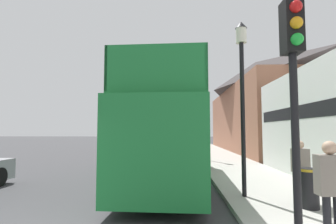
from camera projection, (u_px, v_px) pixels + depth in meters
ground_plane at (140, 153)px, 24.72m from camera, size 144.00×144.00×0.00m
sidewalk at (216, 155)px, 21.48m from camera, size 3.53×108.00×0.14m
brick_terrace_rear at (256, 106)px, 26.19m from camera, size 6.00×20.46×9.01m
tour_bus at (170, 135)px, 10.74m from camera, size 2.94×9.95×4.14m
parked_car_ahead_of_bus at (181, 150)px, 19.01m from camera, size 1.95×4.29×1.48m
pedestrian_nearest at (331, 183)px, 4.36m from camera, size 0.46×0.25×1.74m
pedestrian_second at (300, 165)px, 7.10m from camera, size 0.43×0.24×1.64m
traffic_signal at (294, 67)px, 4.07m from camera, size 0.28×0.42×3.97m
lamp_post_nearest at (242, 75)px, 7.91m from camera, size 0.35×0.35×5.26m
lamp_post_second at (204, 109)px, 17.55m from camera, size 0.35×0.35×4.95m
litter_bin at (309, 187)px, 6.49m from camera, size 0.48×0.48×0.98m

